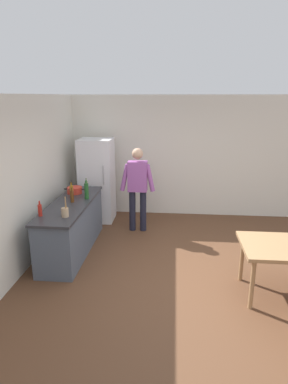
{
  "coord_description": "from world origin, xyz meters",
  "views": [
    {
      "loc": [
        -0.23,
        -4.55,
        2.67
      ],
      "look_at": [
        -0.75,
        1.08,
        1.04
      ],
      "focal_mm": 31.3,
      "sensor_mm": 36.0,
      "label": 1
    }
  ],
  "objects_px": {
    "bottle_vinegar_tall": "(86,188)",
    "bottle_oil_amber": "(72,191)",
    "cooking_pot": "(75,190)",
    "utensil_jar": "(65,212)",
    "person": "(138,184)",
    "bottle_sauce_red": "(40,210)",
    "bottle_wine_green": "(86,191)",
    "bottle_beer_brown": "(72,196)",
    "refrigerator": "(97,180)"
  },
  "relations": [
    {
      "from": "bottle_sauce_red",
      "to": "bottle_oil_amber",
      "type": "distance_m",
      "value": 1.01
    },
    {
      "from": "bottle_wine_green",
      "to": "person",
      "type": "bearing_deg",
      "value": 44.21
    },
    {
      "from": "bottle_oil_amber",
      "to": "person",
      "type": "bearing_deg",
      "value": 33.82
    },
    {
      "from": "bottle_oil_amber",
      "to": "bottle_wine_green",
      "type": "bearing_deg",
      "value": -10.77
    },
    {
      "from": "bottle_vinegar_tall",
      "to": "bottle_beer_brown",
      "type": "xyz_separation_m",
      "value": [
        -0.14,
        -0.45,
        -0.03
      ]
    },
    {
      "from": "bottle_sauce_red",
      "to": "bottle_beer_brown",
      "type": "bearing_deg",
      "value": 68.51
    },
    {
      "from": "refrigerator",
      "to": "bottle_beer_brown",
      "type": "bearing_deg",
      "value": -92.67
    },
    {
      "from": "bottle_oil_amber",
      "to": "refrigerator",
      "type": "bearing_deg",
      "value": 82.77
    },
    {
      "from": "bottle_sauce_red",
      "to": "bottle_wine_green",
      "type": "distance_m",
      "value": 1.05
    },
    {
      "from": "person",
      "to": "bottle_sauce_red",
      "type": "relative_size",
      "value": 7.08
    },
    {
      "from": "utensil_jar",
      "to": "bottle_beer_brown",
      "type": "height_order",
      "value": "utensil_jar"
    },
    {
      "from": "bottle_vinegar_tall",
      "to": "bottle_oil_amber",
      "type": "xyz_separation_m",
      "value": [
        -0.23,
        -0.18,
        -0.02
      ]
    },
    {
      "from": "cooking_pot",
      "to": "utensil_jar",
      "type": "distance_m",
      "value": 1.28
    },
    {
      "from": "cooking_pot",
      "to": "utensil_jar",
      "type": "bearing_deg",
      "value": -79.78
    },
    {
      "from": "utensil_jar",
      "to": "bottle_beer_brown",
      "type": "distance_m",
      "value": 0.73
    },
    {
      "from": "bottle_vinegar_tall",
      "to": "bottle_oil_amber",
      "type": "bearing_deg",
      "value": -142.26
    },
    {
      "from": "bottle_beer_brown",
      "to": "bottle_vinegar_tall",
      "type": "bearing_deg",
      "value": 73.14
    },
    {
      "from": "bottle_vinegar_tall",
      "to": "bottle_sauce_red",
      "type": "bearing_deg",
      "value": -109.73
    },
    {
      "from": "bottle_beer_brown",
      "to": "bottle_wine_green",
      "type": "relative_size",
      "value": 0.76
    },
    {
      "from": "bottle_vinegar_tall",
      "to": "bottle_beer_brown",
      "type": "bearing_deg",
      "value": -106.86
    },
    {
      "from": "refrigerator",
      "to": "bottle_sauce_red",
      "type": "relative_size",
      "value": 7.5
    },
    {
      "from": "utensil_jar",
      "to": "bottle_wine_green",
      "type": "bearing_deg",
      "value": 84.49
    },
    {
      "from": "refrigerator",
      "to": "bottle_wine_green",
      "type": "xyz_separation_m",
      "value": [
        0.13,
        -1.36,
        0.15
      ]
    },
    {
      "from": "cooking_pot",
      "to": "bottle_vinegar_tall",
      "type": "distance_m",
      "value": 0.28
    },
    {
      "from": "cooking_pot",
      "to": "bottle_beer_brown",
      "type": "xyz_separation_m",
      "value": [
        0.12,
        -0.55,
        0.05
      ]
    },
    {
      "from": "refrigerator",
      "to": "person",
      "type": "distance_m",
      "value": 1.1
    },
    {
      "from": "bottle_beer_brown",
      "to": "bottle_oil_amber",
      "type": "relative_size",
      "value": 0.93
    },
    {
      "from": "bottle_beer_brown",
      "to": "cooking_pot",
      "type": "bearing_deg",
      "value": 102.35
    },
    {
      "from": "utensil_jar",
      "to": "bottle_sauce_red",
      "type": "distance_m",
      "value": 0.39
    },
    {
      "from": "bottle_sauce_red",
      "to": "utensil_jar",
      "type": "bearing_deg",
      "value": 0.11
    },
    {
      "from": "utensil_jar",
      "to": "bottle_wine_green",
      "type": "distance_m",
      "value": 0.94
    },
    {
      "from": "utensil_jar",
      "to": "bottle_beer_brown",
      "type": "bearing_deg",
      "value": 98.58
    },
    {
      "from": "bottle_vinegar_tall",
      "to": "bottle_wine_green",
      "type": "xyz_separation_m",
      "value": [
        0.06,
        -0.23,
        0.01
      ]
    },
    {
      "from": "refrigerator",
      "to": "cooking_pot",
      "type": "distance_m",
      "value": 1.05
    },
    {
      "from": "cooking_pot",
      "to": "bottle_wine_green",
      "type": "bearing_deg",
      "value": -45.75
    },
    {
      "from": "refrigerator",
      "to": "bottle_vinegar_tall",
      "type": "xyz_separation_m",
      "value": [
        0.06,
        -1.12,
        0.14
      ]
    },
    {
      "from": "bottle_wine_green",
      "to": "bottle_oil_amber",
      "type": "distance_m",
      "value": 0.3
    },
    {
      "from": "utensil_jar",
      "to": "bottle_beer_brown",
      "type": "xyz_separation_m",
      "value": [
        -0.11,
        0.72,
        0.03
      ]
    },
    {
      "from": "refrigerator",
      "to": "bottle_wine_green",
      "type": "height_order",
      "value": "refrigerator"
    },
    {
      "from": "bottle_wine_green",
      "to": "bottle_oil_amber",
      "type": "relative_size",
      "value": 1.21
    },
    {
      "from": "person",
      "to": "bottle_wine_green",
      "type": "distance_m",
      "value": 1.15
    },
    {
      "from": "bottle_vinegar_tall",
      "to": "bottle_wine_green",
      "type": "bearing_deg",
      "value": -75.14
    },
    {
      "from": "person",
      "to": "utensil_jar",
      "type": "bearing_deg",
      "value": -117.76
    },
    {
      "from": "person",
      "to": "bottle_sauce_red",
      "type": "bearing_deg",
      "value": -126.9
    },
    {
      "from": "cooking_pot",
      "to": "bottle_vinegar_tall",
      "type": "bearing_deg",
      "value": -20.2
    },
    {
      "from": "person",
      "to": "bottle_beer_brown",
      "type": "distance_m",
      "value": 1.45
    },
    {
      "from": "bottle_sauce_red",
      "to": "bottle_beer_brown",
      "type": "xyz_separation_m",
      "value": [
        0.28,
        0.72,
        0.01
      ]
    },
    {
      "from": "person",
      "to": "bottle_vinegar_tall",
      "type": "distance_m",
      "value": 1.06
    },
    {
      "from": "bottle_sauce_red",
      "to": "bottle_beer_brown",
      "type": "relative_size",
      "value": 0.92
    },
    {
      "from": "refrigerator",
      "to": "bottle_oil_amber",
      "type": "relative_size",
      "value": 6.43
    }
  ]
}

